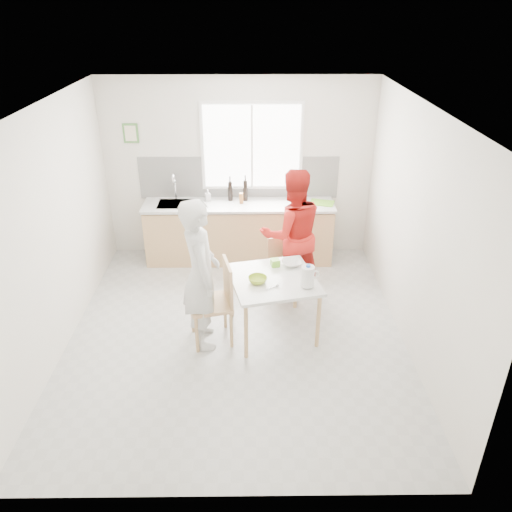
{
  "coord_description": "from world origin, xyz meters",
  "views": [
    {
      "loc": [
        0.19,
        -4.97,
        3.67
      ],
      "look_at": [
        0.24,
        0.2,
        0.95
      ],
      "focal_mm": 35.0,
      "sensor_mm": 36.0,
      "label": 1
    }
  ],
  "objects_px": {
    "person_red": "(292,234)",
    "bowl_green": "(258,280)",
    "dining_table": "(273,284)",
    "chair_left": "(217,299)",
    "chair_far": "(282,265)",
    "wine_bottle_a": "(245,190)",
    "wine_bottle_b": "(230,191)",
    "milk_jug": "(308,276)",
    "bowl_white": "(292,263)",
    "person_white": "(201,275)"
  },
  "relations": [
    {
      "from": "chair_left",
      "to": "person_white",
      "type": "height_order",
      "value": "person_white"
    },
    {
      "from": "dining_table",
      "to": "person_red",
      "type": "distance_m",
      "value": 0.97
    },
    {
      "from": "milk_jug",
      "to": "wine_bottle_a",
      "type": "bearing_deg",
      "value": 94.86
    },
    {
      "from": "person_red",
      "to": "bowl_white",
      "type": "distance_m",
      "value": 0.6
    },
    {
      "from": "bowl_green",
      "to": "milk_jug",
      "type": "xyz_separation_m",
      "value": [
        0.56,
        -0.11,
        0.11
      ]
    },
    {
      "from": "bowl_white",
      "to": "wine_bottle_a",
      "type": "distance_m",
      "value": 1.84
    },
    {
      "from": "bowl_green",
      "to": "milk_jug",
      "type": "relative_size",
      "value": 0.83
    },
    {
      "from": "milk_jug",
      "to": "chair_far",
      "type": "bearing_deg",
      "value": 88.63
    },
    {
      "from": "bowl_green",
      "to": "bowl_white",
      "type": "xyz_separation_m",
      "value": [
        0.42,
        0.4,
        -0.0
      ]
    },
    {
      "from": "chair_far",
      "to": "person_red",
      "type": "height_order",
      "value": "person_red"
    },
    {
      "from": "milk_jug",
      "to": "wine_bottle_b",
      "type": "height_order",
      "value": "wine_bottle_b"
    },
    {
      "from": "bowl_green",
      "to": "person_red",
      "type": "bearing_deg",
      "value": 65.02
    },
    {
      "from": "dining_table",
      "to": "bowl_white",
      "type": "xyz_separation_m",
      "value": [
        0.24,
        0.31,
        0.11
      ]
    },
    {
      "from": "chair_far",
      "to": "wine_bottle_b",
      "type": "relative_size",
      "value": 2.68
    },
    {
      "from": "wine_bottle_b",
      "to": "bowl_white",
      "type": "bearing_deg",
      "value": -64.99
    },
    {
      "from": "person_red",
      "to": "person_white",
      "type": "bearing_deg",
      "value": 31.75
    },
    {
      "from": "wine_bottle_b",
      "to": "chair_far",
      "type": "bearing_deg",
      "value": -58.06
    },
    {
      "from": "chair_left",
      "to": "person_red",
      "type": "distance_m",
      "value": 1.45
    },
    {
      "from": "bowl_white",
      "to": "person_red",
      "type": "bearing_deg",
      "value": 85.78
    },
    {
      "from": "wine_bottle_a",
      "to": "wine_bottle_b",
      "type": "bearing_deg",
      "value": 179.07
    },
    {
      "from": "person_red",
      "to": "milk_jug",
      "type": "distance_m",
      "value": 1.11
    },
    {
      "from": "bowl_white",
      "to": "milk_jug",
      "type": "height_order",
      "value": "milk_jug"
    },
    {
      "from": "bowl_white",
      "to": "wine_bottle_a",
      "type": "height_order",
      "value": "wine_bottle_a"
    },
    {
      "from": "bowl_green",
      "to": "milk_jug",
      "type": "distance_m",
      "value": 0.58
    },
    {
      "from": "wine_bottle_a",
      "to": "dining_table",
      "type": "bearing_deg",
      "value": -80.48
    },
    {
      "from": "dining_table",
      "to": "wine_bottle_a",
      "type": "distance_m",
      "value": 2.1
    },
    {
      "from": "bowl_green",
      "to": "milk_jug",
      "type": "height_order",
      "value": "milk_jug"
    },
    {
      "from": "wine_bottle_a",
      "to": "wine_bottle_b",
      "type": "height_order",
      "value": "wine_bottle_a"
    },
    {
      "from": "wine_bottle_a",
      "to": "chair_left",
      "type": "bearing_deg",
      "value": -98.23
    },
    {
      "from": "person_red",
      "to": "bowl_white",
      "type": "xyz_separation_m",
      "value": [
        -0.04,
        -0.59,
        -0.11
      ]
    },
    {
      "from": "dining_table",
      "to": "bowl_green",
      "type": "relative_size",
      "value": 5.32
    },
    {
      "from": "chair_far",
      "to": "milk_jug",
      "type": "relative_size",
      "value": 3.05
    },
    {
      "from": "bowl_green",
      "to": "wine_bottle_b",
      "type": "xyz_separation_m",
      "value": [
        -0.38,
        2.13,
        0.29
      ]
    },
    {
      "from": "chair_far",
      "to": "bowl_white",
      "type": "xyz_separation_m",
      "value": [
        0.08,
        -0.56,
        0.33
      ]
    },
    {
      "from": "bowl_white",
      "to": "wine_bottle_b",
      "type": "xyz_separation_m",
      "value": [
        -0.8,
        1.72,
        0.3
      ]
    },
    {
      "from": "chair_far",
      "to": "person_white",
      "type": "distance_m",
      "value": 1.51
    },
    {
      "from": "chair_far",
      "to": "wine_bottle_a",
      "type": "bearing_deg",
      "value": 100.25
    },
    {
      "from": "person_white",
      "to": "wine_bottle_a",
      "type": "xyz_separation_m",
      "value": [
        0.48,
        2.22,
        0.18
      ]
    },
    {
      "from": "person_red",
      "to": "chair_left",
      "type": "bearing_deg",
      "value": 35.34
    },
    {
      "from": "chair_far",
      "to": "bowl_white",
      "type": "bearing_deg",
      "value": -95.1
    },
    {
      "from": "dining_table",
      "to": "person_red",
      "type": "height_order",
      "value": "person_red"
    },
    {
      "from": "wine_bottle_b",
      "to": "person_red",
      "type": "bearing_deg",
      "value": -53.23
    },
    {
      "from": "person_white",
      "to": "bowl_green",
      "type": "height_order",
      "value": "person_white"
    },
    {
      "from": "milk_jug",
      "to": "bowl_white",
      "type": "bearing_deg",
      "value": 92.58
    },
    {
      "from": "person_white",
      "to": "bowl_white",
      "type": "distance_m",
      "value": 1.18
    },
    {
      "from": "person_red",
      "to": "bowl_white",
      "type": "relative_size",
      "value": 7.48
    },
    {
      "from": "wine_bottle_a",
      "to": "bowl_white",
      "type": "bearing_deg",
      "value": -71.46
    },
    {
      "from": "person_red",
      "to": "bowl_green",
      "type": "distance_m",
      "value": 1.1
    },
    {
      "from": "dining_table",
      "to": "wine_bottle_a",
      "type": "relative_size",
      "value": 3.61
    },
    {
      "from": "dining_table",
      "to": "chair_far",
      "type": "distance_m",
      "value": 0.91
    }
  ]
}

